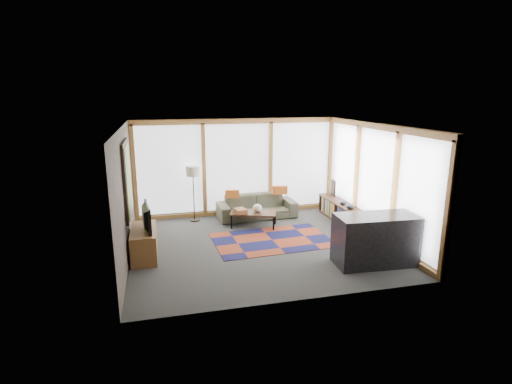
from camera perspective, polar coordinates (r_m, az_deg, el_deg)
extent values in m
plane|color=#2C2C29|center=(8.86, 0.63, -7.53)|extent=(5.50, 5.50, 0.00)
cube|color=#3B332D|center=(8.24, -18.19, -0.41)|extent=(0.04, 5.00, 2.60)
cube|color=#3B332D|center=(6.17, 6.52, -4.49)|extent=(5.50, 0.04, 2.60)
cube|color=silver|center=(8.27, 0.68, 9.48)|extent=(5.50, 5.00, 0.04)
cube|color=white|center=(10.83, -2.64, 3.59)|extent=(5.30, 0.02, 2.35)
cube|color=white|center=(9.51, 16.72, 1.56)|extent=(0.02, 4.80, 2.35)
cube|color=black|center=(8.47, -17.95, 1.73)|extent=(0.05, 1.35, 1.55)
cube|color=yellow|center=(8.47, -17.75, 1.74)|extent=(0.02, 1.20, 1.40)
cube|color=maroon|center=(9.12, 2.31, -6.86)|extent=(2.70, 1.82, 0.01)
imported|color=#3A3A2A|center=(10.65, 0.11, -2.09)|extent=(2.12, 0.91, 0.61)
cube|color=#C75D22|center=(10.36, -3.43, -0.25)|extent=(0.38, 0.17, 0.20)
cube|color=#C75D22|center=(10.73, 3.44, 0.29)|extent=(0.42, 0.21, 0.22)
cube|color=brown|center=(9.84, -2.25, -2.70)|extent=(0.33, 0.37, 0.11)
ellipsoid|color=beige|center=(9.90, 0.20, -2.30)|extent=(0.28, 0.28, 0.20)
ellipsoid|color=black|center=(9.97, 13.32, -2.07)|extent=(0.24, 0.24, 0.10)
ellipsoid|color=black|center=(10.31, 12.33, -1.53)|extent=(0.18, 0.18, 0.09)
cube|color=black|center=(11.13, 10.98, 0.59)|extent=(0.10, 0.33, 0.43)
cube|color=brown|center=(8.44, -15.69, -7.04)|extent=(0.49, 1.18, 0.59)
imported|color=black|center=(8.23, -15.84, -3.49)|extent=(0.22, 0.91, 0.52)
cube|color=black|center=(8.09, 16.67, -6.56)|extent=(1.59, 0.81, 0.98)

